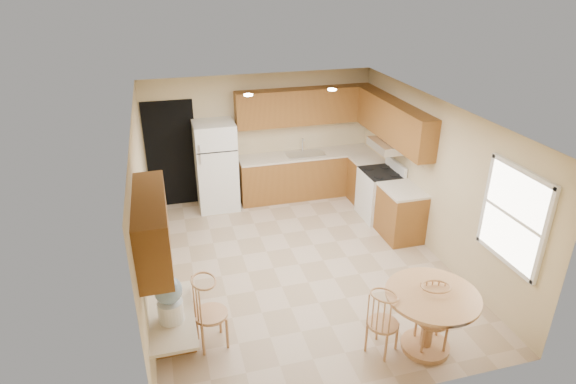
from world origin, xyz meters
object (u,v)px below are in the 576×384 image
object	(u,v)px
water_crock	(169,298)
chair_table_a	(387,321)
dining_table	(430,313)
chair_desk	(211,310)
refrigerator	(216,166)
stove	(380,194)
chair_table_b	(437,317)

from	to	relation	value
water_crock	chair_table_a	bearing A→B (deg)	-8.93
dining_table	chair_desk	world-z (taller)	chair_desk
chair_table_a	refrigerator	bearing A→B (deg)	161.85
dining_table	water_crock	distance (m)	3.06
refrigerator	chair_desk	bearing A→B (deg)	-98.72
stove	dining_table	distance (m)	3.51
water_crock	stove	bearing A→B (deg)	37.06
chair_table_b	refrigerator	bearing A→B (deg)	-54.38
stove	chair_table_b	distance (m)	3.58
chair_table_a	dining_table	bearing A→B (deg)	51.60
stove	chair_table_b	world-z (taller)	stove
refrigerator	chair_table_b	xyz separation A→B (m)	(1.99, -4.68, -0.32)
chair_desk	dining_table	bearing A→B (deg)	66.09
chair_table_b	water_crock	distance (m)	3.13
refrigerator	stove	world-z (taller)	refrigerator
refrigerator	dining_table	world-z (taller)	refrigerator
refrigerator	chair_table_b	distance (m)	5.10
chair_table_b	chair_desk	bearing A→B (deg)	-4.00
stove	chair_table_a	world-z (taller)	stove
chair_table_a	chair_desk	size ratio (longest dim) A/B	0.89
refrigerator	chair_table_a	xyz separation A→B (m)	(1.39, -4.57, -0.34)
chair_table_b	water_crock	xyz separation A→B (m)	(-3.04, 0.50, 0.52)
dining_table	chair_table_a	xyz separation A→B (m)	(-0.55, 0.03, -0.02)
chair_table_b	chair_desk	size ratio (longest dim) A/B	0.92
chair_table_b	chair_desk	xyz separation A→B (m)	(-2.59, 0.77, 0.05)
chair_table_b	chair_desk	world-z (taller)	chair_desk
stove	water_crock	distance (m)	4.95
dining_table	water_crock	bearing A→B (deg)	172.09
refrigerator	chair_desk	size ratio (longest dim) A/B	1.79
stove	water_crock	world-z (taller)	water_crock
chair_table_b	dining_table	bearing A→B (deg)	-46.77
dining_table	chair_desk	bearing A→B (deg)	164.87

